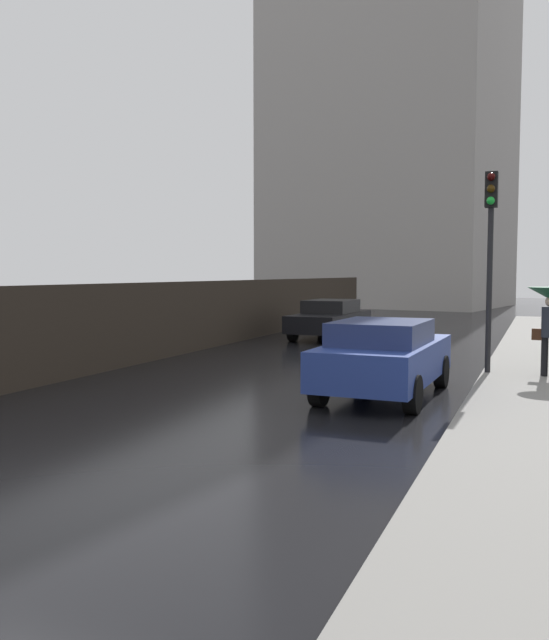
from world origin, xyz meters
TOP-DOWN VIEW (x-y plane):
  - ground at (0.00, 0.00)m, footprint 120.00×120.00m
  - sidewalk_strip at (5.10, 0.00)m, footprint 2.20×60.00m
  - car_black_near_kerb at (-1.71, 17.09)m, footprint 1.91×4.62m
  - car_blue_mid_road at (2.50, 6.82)m, footprint 1.93×4.20m
  - traffic_light at (4.12, 9.75)m, footprint 0.26×0.39m
  - distant_tower at (-5.08, 41.64)m, footprint 17.01×13.76m

SIDE VIEW (x-z plane):
  - ground at x=0.00m, z-range 0.00..0.00m
  - sidewalk_strip at x=5.10m, z-range 0.00..0.14m
  - car_black_near_kerb at x=-1.71m, z-range 0.03..1.38m
  - car_blue_mid_road at x=2.50m, z-range 0.04..1.47m
  - traffic_light at x=4.12m, z-range 0.97..5.28m
  - distant_tower at x=-5.08m, z-range 0.00..33.37m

